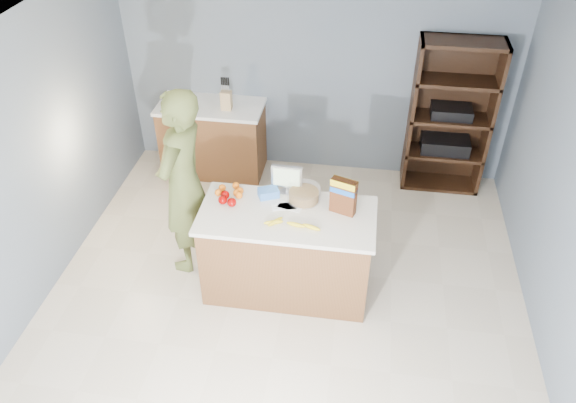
# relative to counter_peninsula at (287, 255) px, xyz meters

# --- Properties ---
(floor) EXTENTS (4.50, 5.00, 0.02)m
(floor) POSITION_rel_counter_peninsula_xyz_m (0.00, -0.30, -0.42)
(floor) COLOR beige
(floor) RESTS_ON ground
(walls) EXTENTS (4.52, 5.02, 2.51)m
(walls) POSITION_rel_counter_peninsula_xyz_m (0.00, -0.30, 1.24)
(walls) COLOR slate
(walls) RESTS_ON ground
(counter_peninsula) EXTENTS (1.56, 0.76, 0.90)m
(counter_peninsula) POSITION_rel_counter_peninsula_xyz_m (0.00, 0.00, 0.00)
(counter_peninsula) COLOR brown
(counter_peninsula) RESTS_ON ground
(back_cabinet) EXTENTS (1.24, 0.62, 0.90)m
(back_cabinet) POSITION_rel_counter_peninsula_xyz_m (-1.20, 1.90, 0.04)
(back_cabinet) COLOR brown
(back_cabinet) RESTS_ON ground
(shelving_unit) EXTENTS (0.90, 0.40, 1.80)m
(shelving_unit) POSITION_rel_counter_peninsula_xyz_m (1.55, 2.05, 0.45)
(shelving_unit) COLOR black
(shelving_unit) RESTS_ON ground
(person) EXTENTS (0.56, 0.76, 1.89)m
(person) POSITION_rel_counter_peninsula_xyz_m (-1.01, 0.25, 0.53)
(person) COLOR #535D2C
(person) RESTS_ON ground
(knife_block) EXTENTS (0.12, 0.10, 0.31)m
(knife_block) POSITION_rel_counter_peninsula_xyz_m (-0.98, 1.83, 0.60)
(knife_block) COLOR tan
(knife_block) RESTS_ON back_cabinet
(envelopes) EXTENTS (0.30, 0.17, 0.00)m
(envelopes) POSITION_rel_counter_peninsula_xyz_m (-0.02, 0.10, 0.49)
(envelopes) COLOR white
(envelopes) RESTS_ON counter_peninsula
(bananas) EXTENTS (0.50, 0.16, 0.04)m
(bananas) POSITION_rel_counter_peninsula_xyz_m (0.04, -0.16, 0.50)
(bananas) COLOR yellow
(bananas) RESTS_ON counter_peninsula
(apples) EXTENTS (0.17, 0.18, 0.08)m
(apples) POSITION_rel_counter_peninsula_xyz_m (-0.56, 0.08, 0.53)
(apples) COLOR #870100
(apples) RESTS_ON counter_peninsula
(oranges) EXTENTS (0.26, 0.21, 0.07)m
(oranges) POSITION_rel_counter_peninsula_xyz_m (-0.54, 0.22, 0.52)
(oranges) COLOR orange
(oranges) RESTS_ON counter_peninsula
(blue_carton) EXTENTS (0.21, 0.18, 0.08)m
(blue_carton) POSITION_rel_counter_peninsula_xyz_m (-0.21, 0.23, 0.52)
(blue_carton) COLOR blue
(blue_carton) RESTS_ON counter_peninsula
(salad_bowl) EXTENTS (0.30, 0.30, 0.13)m
(salad_bowl) POSITION_rel_counter_peninsula_xyz_m (0.12, 0.23, 0.54)
(salad_bowl) COLOR #267219
(salad_bowl) RESTS_ON counter_peninsula
(tv) EXTENTS (0.28, 0.12, 0.28)m
(tv) POSITION_rel_counter_peninsula_xyz_m (-0.05, 0.32, 0.64)
(tv) COLOR silver
(tv) RESTS_ON counter_peninsula
(cereal_box) EXTENTS (0.24, 0.15, 0.34)m
(cereal_box) POSITION_rel_counter_peninsula_xyz_m (0.48, 0.10, 0.68)
(cereal_box) COLOR #592B14
(cereal_box) RESTS_ON counter_peninsula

